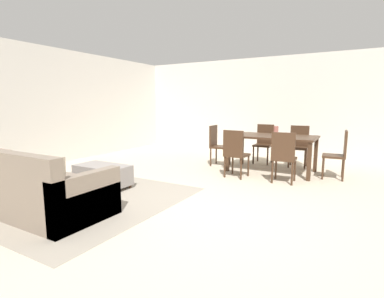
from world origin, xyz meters
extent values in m
plane|color=beige|center=(0.00, 0.00, 0.00)|extent=(10.80, 10.80, 0.00)
cube|color=silver|center=(0.00, 5.00, 1.35)|extent=(9.00, 0.12, 2.70)
cube|color=silver|center=(-4.50, 0.50, 1.35)|extent=(0.12, 11.00, 2.70)
cube|color=gray|center=(-1.86, -0.56, 0.00)|extent=(3.00, 2.80, 0.01)
cube|color=gray|center=(-1.84, -1.16, 0.21)|extent=(2.10, 0.97, 0.42)
cube|color=gray|center=(-1.84, -1.56, 0.64)|extent=(2.10, 0.16, 0.44)
cube|color=gray|center=(-0.86, -1.16, 0.31)|extent=(0.14, 0.97, 0.62)
cube|color=gray|center=(-2.39, -1.29, 0.61)|extent=(0.38, 0.13, 0.39)
cube|color=gray|center=(-1.84, -1.32, 0.58)|extent=(0.33, 0.12, 0.33)
cube|color=tan|center=(-1.30, -1.29, 0.61)|extent=(0.39, 0.14, 0.38)
cube|color=gray|center=(-1.88, 0.04, 0.22)|extent=(0.92, 0.51, 0.33)
cylinder|color=#422B1C|center=(-2.29, 0.24, 0.03)|extent=(0.05, 0.05, 0.06)
cylinder|color=#422B1C|center=(-1.47, 0.24, 0.03)|extent=(0.05, 0.05, 0.06)
cylinder|color=#422B1C|center=(-2.29, -0.16, 0.03)|extent=(0.05, 0.05, 0.06)
cylinder|color=#422B1C|center=(-1.47, -0.16, 0.03)|extent=(0.05, 0.05, 0.06)
cylinder|color=brown|center=(-3.02, -1.00, 0.26)|extent=(0.04, 0.04, 0.52)
cube|color=#422B1C|center=(0.25, 2.68, 0.74)|extent=(1.74, 0.98, 0.04)
cube|color=#422B1C|center=(-0.56, 3.11, 0.36)|extent=(0.07, 0.07, 0.72)
cube|color=#422B1C|center=(1.06, 3.11, 0.36)|extent=(0.07, 0.07, 0.72)
cube|color=#422B1C|center=(-0.56, 2.25, 0.36)|extent=(0.07, 0.07, 0.72)
cube|color=#422B1C|center=(1.06, 2.25, 0.36)|extent=(0.07, 0.07, 0.72)
cube|color=#422B1C|center=(-0.21, 1.88, 0.43)|extent=(0.43, 0.43, 0.04)
cube|color=#422B1C|center=(-0.22, 1.70, 0.69)|extent=(0.40, 0.07, 0.47)
cylinder|color=#422B1C|center=(-0.37, 2.07, 0.21)|extent=(0.04, 0.04, 0.41)
cylinder|color=#422B1C|center=(-0.03, 2.04, 0.21)|extent=(0.04, 0.04, 0.41)
cylinder|color=#422B1C|center=(-0.39, 1.73, 0.21)|extent=(0.04, 0.04, 0.41)
cylinder|color=#422B1C|center=(-0.05, 1.70, 0.21)|extent=(0.04, 0.04, 0.41)
cube|color=#422B1C|center=(0.68, 1.94, 0.43)|extent=(0.42, 0.42, 0.04)
cube|color=#422B1C|center=(0.69, 1.76, 0.69)|extent=(0.40, 0.07, 0.47)
cylinder|color=#422B1C|center=(0.50, 2.09, 0.21)|extent=(0.04, 0.04, 0.41)
cylinder|color=#422B1C|center=(0.84, 2.12, 0.21)|extent=(0.04, 0.04, 0.41)
cylinder|color=#422B1C|center=(0.52, 1.75, 0.21)|extent=(0.04, 0.04, 0.41)
cylinder|color=#422B1C|center=(0.86, 1.78, 0.21)|extent=(0.04, 0.04, 0.41)
cube|color=#422B1C|center=(-0.16, 3.44, 0.43)|extent=(0.40, 0.40, 0.04)
cube|color=#422B1C|center=(-0.16, 3.62, 0.69)|extent=(0.40, 0.04, 0.47)
cylinder|color=#422B1C|center=(0.01, 3.27, 0.21)|extent=(0.04, 0.04, 0.41)
cylinder|color=#422B1C|center=(-0.33, 3.27, 0.21)|extent=(0.04, 0.04, 0.41)
cylinder|color=#422B1C|center=(0.01, 3.61, 0.21)|extent=(0.04, 0.04, 0.41)
cylinder|color=#422B1C|center=(-0.33, 3.61, 0.21)|extent=(0.04, 0.04, 0.41)
cube|color=#422B1C|center=(0.64, 3.42, 0.43)|extent=(0.43, 0.43, 0.04)
cube|color=#422B1C|center=(0.63, 3.60, 0.69)|extent=(0.40, 0.07, 0.47)
cylinder|color=#422B1C|center=(0.83, 3.27, 0.21)|extent=(0.04, 0.04, 0.41)
cylinder|color=#422B1C|center=(0.49, 3.24, 0.21)|extent=(0.04, 0.04, 0.41)
cylinder|color=#422B1C|center=(0.80, 3.61, 0.21)|extent=(0.04, 0.04, 0.41)
cylinder|color=#422B1C|center=(0.46, 3.58, 0.21)|extent=(0.04, 0.04, 0.41)
cube|color=#422B1C|center=(1.42, 2.68, 0.43)|extent=(0.43, 0.43, 0.04)
cube|color=#422B1C|center=(1.60, 2.69, 0.69)|extent=(0.07, 0.40, 0.47)
cylinder|color=#422B1C|center=(1.27, 2.50, 0.21)|extent=(0.04, 0.04, 0.41)
cylinder|color=#422B1C|center=(1.24, 2.84, 0.21)|extent=(0.04, 0.04, 0.41)
cylinder|color=#422B1C|center=(1.61, 2.52, 0.21)|extent=(0.04, 0.04, 0.41)
cylinder|color=#422B1C|center=(1.58, 2.86, 0.21)|extent=(0.04, 0.04, 0.41)
cube|color=#422B1C|center=(-0.93, 2.70, 0.43)|extent=(0.42, 0.42, 0.04)
cube|color=#422B1C|center=(-1.11, 2.69, 0.69)|extent=(0.06, 0.40, 0.47)
cylinder|color=#422B1C|center=(-0.77, 2.88, 0.21)|extent=(0.04, 0.04, 0.41)
cylinder|color=#422B1C|center=(-0.75, 2.54, 0.21)|extent=(0.04, 0.04, 0.41)
cylinder|color=#422B1C|center=(-1.11, 2.86, 0.21)|extent=(0.04, 0.04, 0.41)
cylinder|color=#422B1C|center=(-1.09, 2.52, 0.21)|extent=(0.04, 0.04, 0.41)
cylinder|color=#B26659|center=(0.32, 2.71, 0.86)|extent=(0.09, 0.09, 0.19)
camera|label=1|loc=(1.84, -3.39, 1.41)|focal=27.53mm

